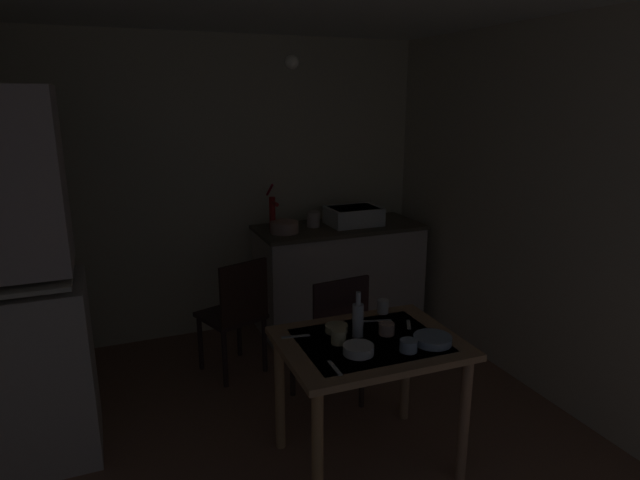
{
  "coord_description": "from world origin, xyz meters",
  "views": [
    {
      "loc": [
        -0.78,
        -2.67,
        1.99
      ],
      "look_at": [
        0.39,
        0.19,
        1.16
      ],
      "focal_mm": 30.22,
      "sensor_mm": 36.0,
      "label": 1
    }
  ],
  "objects_px": {
    "chair_far_side": "(332,339)",
    "serving_bowl_wide": "(432,340)",
    "glass_bottle": "(358,319)",
    "dining_table": "(369,360)",
    "sink_basin": "(353,216)",
    "hand_pump": "(272,211)",
    "mixing_bowl_counter": "(284,227)",
    "chair_by_counter": "(236,313)",
    "teacup_cream": "(387,329)"
  },
  "relations": [
    {
      "from": "sink_basin",
      "to": "glass_bottle",
      "type": "relative_size",
      "value": 1.76
    },
    {
      "from": "hand_pump",
      "to": "serving_bowl_wide",
      "type": "relative_size",
      "value": 1.95
    },
    {
      "from": "sink_basin",
      "to": "glass_bottle",
      "type": "xyz_separation_m",
      "value": [
        -0.79,
        -1.7,
        -0.15
      ]
    },
    {
      "from": "glass_bottle",
      "to": "hand_pump",
      "type": "bearing_deg",
      "value": 87.42
    },
    {
      "from": "chair_far_side",
      "to": "teacup_cream",
      "type": "relative_size",
      "value": 10.64
    },
    {
      "from": "dining_table",
      "to": "chair_by_counter",
      "type": "xyz_separation_m",
      "value": [
        -0.42,
        1.25,
        -0.15
      ]
    },
    {
      "from": "teacup_cream",
      "to": "chair_far_side",
      "type": "bearing_deg",
      "value": 97.71
    },
    {
      "from": "dining_table",
      "to": "teacup_cream",
      "type": "bearing_deg",
      "value": 15.04
    },
    {
      "from": "chair_far_side",
      "to": "glass_bottle",
      "type": "bearing_deg",
      "value": -98.59
    },
    {
      "from": "mixing_bowl_counter",
      "to": "glass_bottle",
      "type": "bearing_deg",
      "value": -95.06
    },
    {
      "from": "mixing_bowl_counter",
      "to": "chair_by_counter",
      "type": "distance_m",
      "value": 0.86
    },
    {
      "from": "teacup_cream",
      "to": "glass_bottle",
      "type": "bearing_deg",
      "value": 166.48
    },
    {
      "from": "serving_bowl_wide",
      "to": "teacup_cream",
      "type": "distance_m",
      "value": 0.25
    },
    {
      "from": "chair_far_side",
      "to": "teacup_cream",
      "type": "xyz_separation_m",
      "value": [
        0.08,
        -0.56,
        0.29
      ]
    },
    {
      "from": "teacup_cream",
      "to": "sink_basin",
      "type": "bearing_deg",
      "value": 69.91
    },
    {
      "from": "chair_by_counter",
      "to": "mixing_bowl_counter",
      "type": "bearing_deg",
      "value": 41.28
    },
    {
      "from": "chair_far_side",
      "to": "serving_bowl_wide",
      "type": "bearing_deg",
      "value": -71.98
    },
    {
      "from": "hand_pump",
      "to": "serving_bowl_wide",
      "type": "height_order",
      "value": "hand_pump"
    },
    {
      "from": "chair_by_counter",
      "to": "serving_bowl_wide",
      "type": "distance_m",
      "value": 1.6
    },
    {
      "from": "mixing_bowl_counter",
      "to": "glass_bottle",
      "type": "height_order",
      "value": "mixing_bowl_counter"
    },
    {
      "from": "sink_basin",
      "to": "serving_bowl_wide",
      "type": "bearing_deg",
      "value": -103.67
    },
    {
      "from": "sink_basin",
      "to": "chair_far_side",
      "type": "bearing_deg",
      "value": -121.13
    },
    {
      "from": "chair_far_side",
      "to": "chair_by_counter",
      "type": "distance_m",
      "value": 0.81
    },
    {
      "from": "sink_basin",
      "to": "chair_by_counter",
      "type": "xyz_separation_m",
      "value": [
        -1.18,
        -0.52,
        -0.51
      ]
    },
    {
      "from": "mixing_bowl_counter",
      "to": "chair_far_side",
      "type": "bearing_deg",
      "value": -93.42
    },
    {
      "from": "chair_far_side",
      "to": "glass_bottle",
      "type": "xyz_separation_m",
      "value": [
        -0.08,
        -0.52,
        0.36
      ]
    },
    {
      "from": "mixing_bowl_counter",
      "to": "glass_bottle",
      "type": "distance_m",
      "value": 1.66
    },
    {
      "from": "mixing_bowl_counter",
      "to": "chair_far_side",
      "type": "xyz_separation_m",
      "value": [
        -0.07,
        -1.13,
        -0.48
      ]
    },
    {
      "from": "chair_far_side",
      "to": "teacup_cream",
      "type": "bearing_deg",
      "value": -82.29
    },
    {
      "from": "chair_far_side",
      "to": "glass_bottle",
      "type": "distance_m",
      "value": 0.64
    },
    {
      "from": "dining_table",
      "to": "sink_basin",
      "type": "bearing_deg",
      "value": 66.93
    },
    {
      "from": "sink_basin",
      "to": "glass_bottle",
      "type": "bearing_deg",
      "value": -114.93
    },
    {
      "from": "mixing_bowl_counter",
      "to": "teacup_cream",
      "type": "bearing_deg",
      "value": -89.71
    },
    {
      "from": "chair_by_counter",
      "to": "sink_basin",
      "type": "bearing_deg",
      "value": 23.77
    },
    {
      "from": "glass_bottle",
      "to": "dining_table",
      "type": "bearing_deg",
      "value": -61.99
    },
    {
      "from": "mixing_bowl_counter",
      "to": "serving_bowl_wide",
      "type": "distance_m",
      "value": 1.89
    },
    {
      "from": "glass_bottle",
      "to": "sink_basin",
      "type": "bearing_deg",
      "value": 65.07
    },
    {
      "from": "chair_by_counter",
      "to": "serving_bowl_wide",
      "type": "height_order",
      "value": "chair_by_counter"
    },
    {
      "from": "hand_pump",
      "to": "glass_bottle",
      "type": "xyz_separation_m",
      "value": [
        -0.08,
        -1.75,
        -0.24
      ]
    },
    {
      "from": "sink_basin",
      "to": "teacup_cream",
      "type": "relative_size",
      "value": 5.11
    },
    {
      "from": "dining_table",
      "to": "serving_bowl_wide",
      "type": "bearing_deg",
      "value": -28.63
    },
    {
      "from": "sink_basin",
      "to": "serving_bowl_wide",
      "type": "distance_m",
      "value": 1.99
    },
    {
      "from": "mixing_bowl_counter",
      "to": "dining_table",
      "type": "xyz_separation_m",
      "value": [
        -0.11,
        -1.72,
        -0.33
      ]
    },
    {
      "from": "dining_table",
      "to": "chair_far_side",
      "type": "height_order",
      "value": "chair_far_side"
    },
    {
      "from": "teacup_cream",
      "to": "chair_by_counter",
      "type": "bearing_deg",
      "value": 113.99
    },
    {
      "from": "hand_pump",
      "to": "serving_bowl_wide",
      "type": "distance_m",
      "value": 2.01
    },
    {
      "from": "sink_basin",
      "to": "hand_pump",
      "type": "height_order",
      "value": "hand_pump"
    },
    {
      "from": "dining_table",
      "to": "teacup_cream",
      "type": "distance_m",
      "value": 0.19
    },
    {
      "from": "hand_pump",
      "to": "chair_by_counter",
      "type": "relative_size",
      "value": 0.44
    },
    {
      "from": "chair_by_counter",
      "to": "glass_bottle",
      "type": "relative_size",
      "value": 3.53
    }
  ]
}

